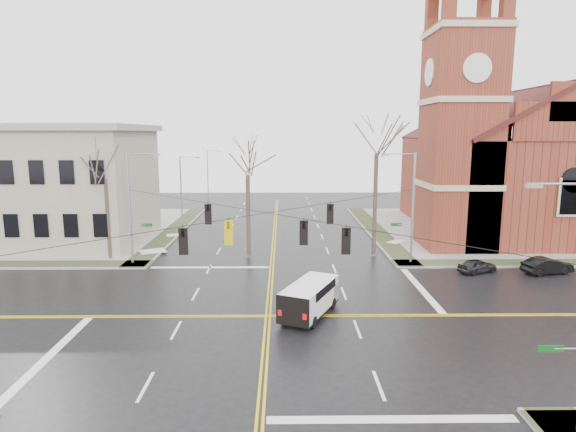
{
  "coord_description": "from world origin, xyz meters",
  "views": [
    {
      "loc": [
        0.88,
        -27.06,
        10.69
      ],
      "look_at": [
        1.25,
        6.0,
        4.98
      ],
      "focal_mm": 30.0,
      "sensor_mm": 36.0,
      "label": 1
    }
  ],
  "objects_px": {
    "parked_car_b": "(547,266)",
    "tree_nw_far": "(105,173)",
    "tree_nw_near": "(248,170)",
    "cargo_van": "(311,296)",
    "tree_ne": "(377,147)",
    "streetlight_north_a": "(182,188)",
    "parked_car_a": "(477,266)",
    "signal_pole_ne": "(411,205)",
    "streetlight_north_b": "(209,174)",
    "signal_pole_nw": "(132,205)",
    "church": "(504,154)"
  },
  "relations": [
    {
      "from": "parked_car_a",
      "to": "tree_nw_near",
      "type": "relative_size",
      "value": 0.3
    },
    {
      "from": "parked_car_a",
      "to": "streetlight_north_b",
      "type": "bearing_deg",
      "value": 10.64
    },
    {
      "from": "parked_car_a",
      "to": "tree_ne",
      "type": "bearing_deg",
      "value": 29.67
    },
    {
      "from": "streetlight_north_a",
      "to": "streetlight_north_b",
      "type": "relative_size",
      "value": 1.0
    },
    {
      "from": "streetlight_north_a",
      "to": "signal_pole_nw",
      "type": "bearing_deg",
      "value": -92.32
    },
    {
      "from": "church",
      "to": "signal_pole_nw",
      "type": "xyz_separation_m",
      "value": [
        -36.09,
        -13.28,
        -3.48
      ]
    },
    {
      "from": "signal_pole_nw",
      "to": "tree_nw_far",
      "type": "relative_size",
      "value": 0.88
    },
    {
      "from": "tree_ne",
      "to": "streetlight_north_a",
      "type": "bearing_deg",
      "value": 144.65
    },
    {
      "from": "signal_pole_ne",
      "to": "streetlight_north_b",
      "type": "height_order",
      "value": "signal_pole_ne"
    },
    {
      "from": "church",
      "to": "tree_ne",
      "type": "distance_m",
      "value": 19.14
    },
    {
      "from": "parked_car_a",
      "to": "signal_pole_nw",
      "type": "bearing_deg",
      "value": 60.86
    },
    {
      "from": "streetlight_north_b",
      "to": "tree_nw_far",
      "type": "bearing_deg",
      "value": -95.26
    },
    {
      "from": "tree_nw_near",
      "to": "tree_ne",
      "type": "height_order",
      "value": "tree_ne"
    },
    {
      "from": "tree_nw_near",
      "to": "parked_car_b",
      "type": "bearing_deg",
      "value": -13.08
    },
    {
      "from": "tree_nw_near",
      "to": "signal_pole_ne",
      "type": "bearing_deg",
      "value": -10.11
    },
    {
      "from": "signal_pole_nw",
      "to": "streetlight_north_b",
      "type": "height_order",
      "value": "signal_pole_nw"
    },
    {
      "from": "streetlight_north_a",
      "to": "tree_ne",
      "type": "height_order",
      "value": "tree_ne"
    },
    {
      "from": "parked_car_b",
      "to": "tree_nw_far",
      "type": "distance_m",
      "value": 36.05
    },
    {
      "from": "cargo_van",
      "to": "parked_car_a",
      "type": "distance_m",
      "value": 15.94
    },
    {
      "from": "signal_pole_ne",
      "to": "streetlight_north_a",
      "type": "distance_m",
      "value": 27.48
    },
    {
      "from": "streetlight_north_b",
      "to": "cargo_van",
      "type": "distance_m",
      "value": 49.63
    },
    {
      "from": "streetlight_north_b",
      "to": "parked_car_a",
      "type": "bearing_deg",
      "value": -55.78
    },
    {
      "from": "tree_nw_near",
      "to": "signal_pole_nw",
      "type": "bearing_deg",
      "value": -165.47
    },
    {
      "from": "streetlight_north_a",
      "to": "parked_car_b",
      "type": "xyz_separation_m",
      "value": [
        31.9,
        -19.53,
        -3.83
      ]
    },
    {
      "from": "streetlight_north_b",
      "to": "signal_pole_ne",
      "type": "bearing_deg",
      "value": -58.95
    },
    {
      "from": "streetlight_north_b",
      "to": "streetlight_north_a",
      "type": "bearing_deg",
      "value": -90.0
    },
    {
      "from": "church",
      "to": "tree_ne",
      "type": "bearing_deg",
      "value": -146.1
    },
    {
      "from": "tree_ne",
      "to": "signal_pole_nw",
      "type": "bearing_deg",
      "value": -172.61
    },
    {
      "from": "cargo_van",
      "to": "tree_ne",
      "type": "height_order",
      "value": "tree_ne"
    },
    {
      "from": "church",
      "to": "streetlight_north_a",
      "type": "height_order",
      "value": "church"
    },
    {
      "from": "parked_car_b",
      "to": "tree_ne",
      "type": "relative_size",
      "value": 0.29
    },
    {
      "from": "church",
      "to": "parked_car_b",
      "type": "relative_size",
      "value": 7.1
    },
    {
      "from": "signal_pole_nw",
      "to": "tree_nw_near",
      "type": "xyz_separation_m",
      "value": [
        9.23,
        2.39,
        2.68
      ]
    },
    {
      "from": "tree_nw_far",
      "to": "streetlight_north_b",
      "type": "bearing_deg",
      "value": 84.74
    },
    {
      "from": "signal_pole_ne",
      "to": "tree_nw_near",
      "type": "height_order",
      "value": "tree_nw_near"
    },
    {
      "from": "streetlight_north_a",
      "to": "parked_car_a",
      "type": "distance_m",
      "value": 33.04
    },
    {
      "from": "church",
      "to": "parked_car_a",
      "type": "height_order",
      "value": "church"
    },
    {
      "from": "streetlight_north_a",
      "to": "tree_nw_far",
      "type": "bearing_deg",
      "value": -102.15
    },
    {
      "from": "signal_pole_ne",
      "to": "streetlight_north_b",
      "type": "xyz_separation_m",
      "value": [
        -21.97,
        36.5,
        -0.48
      ]
    },
    {
      "from": "church",
      "to": "streetlight_north_b",
      "type": "xyz_separation_m",
      "value": [
        -35.42,
        23.22,
        -3.97
      ]
    },
    {
      "from": "parked_car_a",
      "to": "tree_nw_near",
      "type": "xyz_separation_m",
      "value": [
        -18.07,
        5.05,
        7.08
      ]
    },
    {
      "from": "signal_pole_ne",
      "to": "streetlight_north_b",
      "type": "distance_m",
      "value": 42.61
    },
    {
      "from": "parked_car_b",
      "to": "tree_nw_far",
      "type": "height_order",
      "value": "tree_nw_far"
    },
    {
      "from": "streetlight_north_a",
      "to": "parked_car_b",
      "type": "relative_size",
      "value": 2.07
    },
    {
      "from": "tree_nw_near",
      "to": "tree_nw_far",
      "type": "bearing_deg",
      "value": -175.95
    },
    {
      "from": "signal_pole_nw",
      "to": "cargo_van",
      "type": "height_order",
      "value": "signal_pole_nw"
    },
    {
      "from": "tree_nw_far",
      "to": "signal_pole_ne",
      "type": "bearing_deg",
      "value": -3.54
    },
    {
      "from": "streetlight_north_b",
      "to": "parked_car_b",
      "type": "bearing_deg",
      "value": -51.1
    },
    {
      "from": "signal_pole_ne",
      "to": "signal_pole_nw",
      "type": "bearing_deg",
      "value": 180.0
    },
    {
      "from": "cargo_van",
      "to": "parked_car_b",
      "type": "distance_m",
      "value": 20.42
    }
  ]
}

